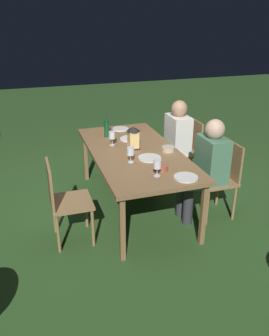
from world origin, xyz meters
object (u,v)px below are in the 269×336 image
Objects in this scene: plate_a at (130,139)px; plate_d at (120,129)px; person_in_cream at (173,139)px; wine_glass_c at (112,136)px; wine_glass_a at (131,152)px; wine_glass_b at (157,165)px; green_bottle_on_table at (107,128)px; bowl_bread at (168,149)px; chair_side_left_a at (221,175)px; plate_c at (186,177)px; bowl_olives at (161,167)px; plate_b at (150,158)px; chair_side_left_b at (186,148)px; lantern_centerpiece at (133,137)px; person_in_green at (206,165)px; dining_table at (134,155)px; chair_side_right_a at (64,199)px.

plate_d is (0.42, 0.00, 0.00)m from plate_a.
wine_glass_c is at bearing 102.63° from person_in_cream.
wine_glass_b is (-0.40, -0.14, 0.00)m from wine_glass_a.
bowl_bread is (-0.70, -0.54, -0.08)m from green_bottle_on_table.
chair_side_left_a is 0.76× the size of person_in_cream.
plate_a is 1.04× the size of plate_c.
person_in_cream is 0.90m from green_bottle_on_table.
person_in_cream is 0.72m from plate_d.
chair_side_left_a is at bearing -133.95° from green_bottle_on_table.
bowl_olives is (-1.16, -0.28, -0.08)m from green_bottle_on_table.
wine_glass_c is 0.73× the size of plate_c.
plate_b is 1.09m from plate_d.
chair_side_left_b is (0.90, 0.00, 0.00)m from chair_side_left_a.
lantern_centerpiece is 1.14× the size of plate_c.
person_in_green is 4.65× the size of plate_b.
plate_c is (-0.39, 0.44, 0.09)m from person_in_green.
plate_a is (0.70, -0.21, -0.11)m from wine_glass_a.
dining_table is 0.21m from lantern_centerpiece.
wine_glass_b reaches higher than chair_side_right_a.
wine_glass_c is 1.18m from plate_c.
chair_side_left_b is 0.93m from plate_d.
chair_side_left_a reaches higher than bowl_olives.
chair_side_left_a is 0.85m from plate_b.
bowl_bread reaches higher than dining_table.
dining_table is at bearing -0.35° from wine_glass_b.
chair_side_right_a is 6.10× the size of bowl_olives.
person_in_cream reaches higher than dining_table.
plate_d is (0.81, -0.06, 0.06)m from dining_table.
dining_table is 11.80× the size of wine_glass_b.
person_in_cream is 0.67m from bowl_bread.
wine_glass_a is 1.00× the size of wine_glass_c.
bowl_olives is at bearing -139.91° from wine_glass_a.
chair_side_left_b is at bearing -47.72° from plate_b.
person_in_cream is 8.05× the size of bowl_olives.
plate_a is at bearing 1.70° from plate_b.
plate_b is at bearing -162.51° from green_bottle_on_table.
person_in_cream is 1.36m from plate_c.
chair_side_left_b is 5.15× the size of wine_glass_a.
bowl_bread is (-0.19, -0.36, -0.12)m from lantern_centerpiece.
chair_side_left_a is 0.90m from chair_side_left_b.
wine_glass_b is (-1.16, 0.88, 0.36)m from chair_side_left_b.
green_bottle_on_table is at bearing 37.77° from bowl_bread.
lantern_centerpiece is at bearing -5.24° from dining_table.
chair_side_right_a is 1.01m from bowl_olives.
plate_a is (-0.18, -0.25, -0.10)m from green_bottle_on_table.
plate_c is (-0.53, -0.39, -0.11)m from wine_glass_a.
chair_side_left_a is at bearing -90.00° from chair_side_right_a.
green_bottle_on_table is at bearing 16.92° from plate_c.
bowl_olives reaches higher than dining_table.
lantern_centerpiece is 0.36m from plate_a.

